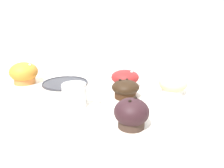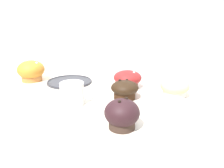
% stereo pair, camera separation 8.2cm
% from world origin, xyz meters
% --- Properties ---
extents(wall_back, '(3.20, 0.10, 1.80)m').
position_xyz_m(wall_back, '(0.00, 0.60, 0.90)').
color(wall_back, silver).
rests_on(wall_back, ground).
extents(muffin_front_center, '(0.12, 0.12, 0.07)m').
position_xyz_m(muffin_front_center, '(0.10, 0.16, 0.97)').
color(muffin_front_center, '#531E1D').
rests_on(muffin_front_center, display_counter).
extents(muffin_back_left, '(0.10, 0.10, 0.09)m').
position_xyz_m(muffin_back_left, '(0.22, -0.16, 0.97)').
color(muffin_back_left, '#3A2921').
rests_on(muffin_back_left, display_counter).
extents(muffin_back_right, '(0.11, 0.11, 0.07)m').
position_xyz_m(muffin_back_right, '(0.29, 0.15, 0.97)').
color(muffin_back_right, white).
rests_on(muffin_back_right, display_counter).
extents(muffin_front_left, '(0.12, 0.12, 0.09)m').
position_xyz_m(muffin_front_left, '(-0.34, 0.06, 0.98)').
color(muffin_front_left, '#C87A3B').
rests_on(muffin_front_left, display_counter).
extents(muffin_front_right, '(0.10, 0.10, 0.07)m').
position_xyz_m(muffin_front_right, '(0.14, 0.05, 0.97)').
color(muffin_front_right, '#351E10').
rests_on(muffin_front_right, display_counter).
extents(coffee_cup, '(0.12, 0.08, 0.08)m').
position_xyz_m(coffee_cup, '(-0.00, -0.08, 0.97)').
color(coffee_cup, white).
rests_on(coffee_cup, display_counter).
extents(serving_plate, '(0.20, 0.20, 0.01)m').
position_xyz_m(serving_plate, '(-0.16, 0.11, 0.94)').
color(serving_plate, '#2D2D33').
rests_on(serving_plate, display_counter).
extents(price_card, '(0.06, 0.05, 0.06)m').
position_xyz_m(price_card, '(-0.37, 0.20, 0.96)').
color(price_card, white).
rests_on(price_card, display_counter).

